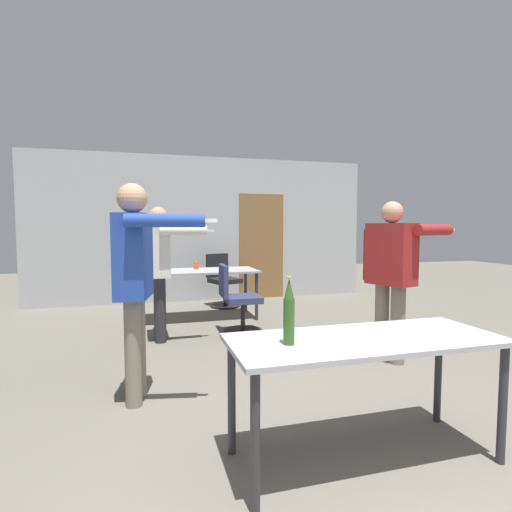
{
  "coord_description": "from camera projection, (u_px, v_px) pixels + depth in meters",
  "views": [
    {
      "loc": [
        -1.15,
        -1.5,
        1.4
      ],
      "look_at": [
        -0.01,
        2.52,
        1.1
      ],
      "focal_mm": 28.0,
      "sensor_mm": 36.0,
      "label": 1
    }
  ],
  "objects": [
    {
      "name": "beer_bottle",
      "position": [
        289.0,
        313.0,
        2.22
      ],
      "size": [
        0.06,
        0.06,
        0.38
      ],
      "color": "#2D511E",
      "rests_on": "conference_table_near"
    },
    {
      "name": "person_right_polo",
      "position": [
        160.0,
        261.0,
        4.89
      ],
      "size": [
        0.76,
        0.67,
        1.65
      ],
      "rotation": [
        0.0,
        0.0,
        -1.56
      ],
      "color": "#28282D",
      "rests_on": "ground_plane"
    },
    {
      "name": "office_chair_near_pushed",
      "position": [
        223.0,
        282.0,
        7.07
      ],
      "size": [
        0.61,
        0.65,
        0.93
      ],
      "rotation": [
        0.0,
        0.0,
        3.51
      ],
      "color": "black",
      "rests_on": "ground_plane"
    },
    {
      "name": "conference_table_near",
      "position": [
        365.0,
        351.0,
        2.38
      ],
      "size": [
        1.64,
        0.66,
        0.75
      ],
      "color": "#A8A8AD",
      "rests_on": "ground_plane"
    },
    {
      "name": "office_chair_mid_tucked",
      "position": [
        237.0,
        301.0,
        5.29
      ],
      "size": [
        0.56,
        0.52,
        0.91
      ],
      "rotation": [
        0.0,
        0.0,
        4.68
      ],
      "color": "black",
      "rests_on": "ground_plane"
    },
    {
      "name": "person_near_casual",
      "position": [
        136.0,
        271.0,
        3.15
      ],
      "size": [
        0.76,
        0.72,
        1.75
      ],
      "rotation": [
        0.0,
        0.0,
        -1.77
      ],
      "color": "slate",
      "rests_on": "ground_plane"
    },
    {
      "name": "drink_cup",
      "position": [
        196.0,
        265.0,
        6.23
      ],
      "size": [
        0.08,
        0.08,
        0.11
      ],
      "color": "#E05123",
      "rests_on": "conference_table_far"
    },
    {
      "name": "person_far_watching",
      "position": [
        392.0,
        267.0,
        4.13
      ],
      "size": [
        0.91,
        0.66,
        1.67
      ],
      "rotation": [
        0.0,
        0.0,
        -1.24
      ],
      "color": "slate",
      "rests_on": "ground_plane"
    },
    {
      "name": "back_wall",
      "position": [
        207.0,
        230.0,
        7.61
      ],
      "size": [
        6.4,
        0.12,
        2.72
      ],
      "color": "#B2B5B7",
      "rests_on": "ground_plane"
    },
    {
      "name": "conference_table_far",
      "position": [
        198.0,
        275.0,
        6.07
      ],
      "size": [
        1.77,
        0.79,
        0.75
      ],
      "color": "#A8A8AD",
      "rests_on": "ground_plane"
    }
  ]
}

